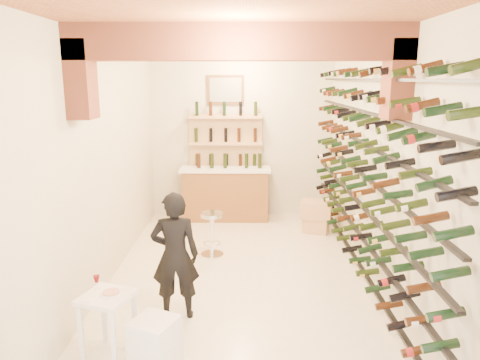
% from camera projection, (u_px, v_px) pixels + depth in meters
% --- Properties ---
extents(ground, '(6.00, 6.00, 0.00)m').
position_uv_depth(ground, '(240.00, 277.00, 6.21)').
color(ground, silver).
rests_on(ground, ground).
extents(room_shell, '(3.52, 6.02, 3.21)m').
position_uv_depth(room_shell, '(240.00, 113.00, 5.46)').
color(room_shell, beige).
rests_on(room_shell, ground).
extents(wine_rack, '(0.32, 5.70, 2.56)m').
position_uv_depth(wine_rack, '(358.00, 167.00, 5.85)').
color(wine_rack, black).
rests_on(wine_rack, ground).
extents(back_counter, '(1.70, 0.62, 1.29)m').
position_uv_depth(back_counter, '(226.00, 192.00, 8.68)').
color(back_counter, brown).
rests_on(back_counter, ground).
extents(back_shelving, '(1.40, 0.31, 2.73)m').
position_uv_depth(back_shelving, '(226.00, 157.00, 8.77)').
color(back_shelving, tan).
rests_on(back_shelving, ground).
extents(tasting_table, '(0.57, 0.57, 0.79)m').
position_uv_depth(tasting_table, '(107.00, 306.00, 4.34)').
color(tasting_table, white).
rests_on(tasting_table, ground).
extents(white_stool, '(0.50, 0.50, 0.47)m').
position_uv_depth(white_stool, '(155.00, 343.00, 4.25)').
color(white_stool, white).
rests_on(white_stool, ground).
extents(person, '(0.56, 0.39, 1.47)m').
position_uv_depth(person, '(175.00, 256.00, 5.04)').
color(person, black).
rests_on(person, ground).
extents(chrome_barstool, '(0.35, 0.35, 0.68)m').
position_uv_depth(chrome_barstool, '(212.00, 231.00, 6.88)').
color(chrome_barstool, silver).
rests_on(chrome_barstool, ground).
extents(crate_lower, '(0.51, 0.44, 0.26)m').
position_uv_depth(crate_lower, '(316.00, 225.00, 8.00)').
color(crate_lower, tan).
rests_on(crate_lower, ground).
extents(crate_upper, '(0.60, 0.49, 0.30)m').
position_uv_depth(crate_upper, '(316.00, 210.00, 7.94)').
color(crate_upper, tan).
rests_on(crate_upper, crate_lower).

